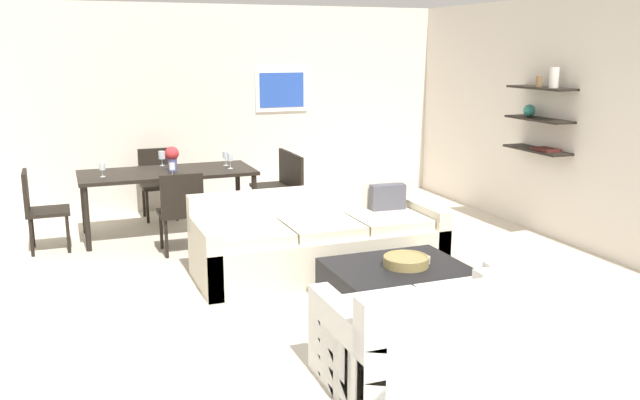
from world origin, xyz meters
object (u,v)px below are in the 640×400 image
at_px(sofa_beige, 319,243).
at_px(wine_glass_head, 162,155).
at_px(wine_glass_right_far, 226,155).
at_px(centerpiece_vase, 172,157).
at_px(dining_chair_left_near, 39,205).
at_px(decorative_bowl, 406,261).
at_px(dining_table, 167,177).
at_px(dining_chair_head, 158,179).
at_px(wine_glass_foot, 172,167).
at_px(loveseat_white, 443,338).
at_px(coffee_table, 397,288).
at_px(dining_chair_right_near, 287,186).
at_px(candle_jar, 425,260).
at_px(dining_chair_foot, 181,208).
at_px(wine_glass_right_near, 230,158).
at_px(dining_chair_right_far, 277,180).
at_px(wine_glass_left_near, 102,167).

height_order(sofa_beige, wine_glass_head, wine_glass_head).
bearing_deg(wine_glass_right_far, sofa_beige, -78.00).
bearing_deg(centerpiece_vase, wine_glass_head, 98.37).
height_order(dining_chair_left_near, centerpiece_vase, centerpiece_vase).
bearing_deg(decorative_bowl, dining_table, 115.40).
xyz_separation_m(dining_chair_head, wine_glass_foot, (-0.00, -1.24, 0.36)).
bearing_deg(loveseat_white, coffee_table, 76.43).
height_order(decorative_bowl, wine_glass_foot, wine_glass_foot).
distance_m(decorative_bowl, dining_chair_right_near, 2.88).
xyz_separation_m(candle_jar, dining_chair_right_near, (-0.25, 2.89, 0.09)).
relative_size(dining_chair_foot, wine_glass_right_far, 4.98).
bearing_deg(wine_glass_right_near, wine_glass_right_far, 90.00).
bearing_deg(dining_chair_right_far, wine_glass_head, 172.45).
bearing_deg(wine_glass_right_far, dining_chair_right_far, 7.60).
height_order(sofa_beige, wine_glass_left_near, wine_glass_left_near).
relative_size(dining_chair_right_near, centerpiece_vase, 3.08).
bearing_deg(wine_glass_right_far, dining_chair_foot, -126.77).
xyz_separation_m(sofa_beige, dining_chair_foot, (-1.15, 1.06, 0.21)).
xyz_separation_m(decorative_bowl, wine_glass_right_near, (-0.75, 2.97, 0.45)).
xyz_separation_m(wine_glass_foot, centerpiece_vase, (0.06, 0.36, 0.06)).
distance_m(loveseat_white, dining_chair_head, 5.24).
bearing_deg(wine_glass_right_near, dining_chair_head, 126.77).
bearing_deg(centerpiece_vase, dining_chair_foot, -94.13).
distance_m(wine_glass_head, centerpiece_vase, 0.41).
distance_m(candle_jar, centerpiece_vase, 3.49).
bearing_deg(sofa_beige, dining_chair_right_near, 81.86).
relative_size(sofa_beige, wine_glass_right_near, 12.96).
xyz_separation_m(dining_chair_left_near, wine_glass_foot, (1.39, -0.18, 0.36)).
bearing_deg(loveseat_white, wine_glass_right_near, 95.39).
xyz_separation_m(coffee_table, dining_chair_foot, (-1.40, 2.22, 0.31)).
bearing_deg(dining_table, dining_chair_left_near, -171.82).
height_order(coffee_table, dining_chair_right_far, dining_chair_right_far).
height_order(dining_chair_left_near, wine_glass_right_near, wine_glass_right_near).
relative_size(coffee_table, dining_table, 0.57).
distance_m(decorative_bowl, wine_glass_head, 3.79).
height_order(loveseat_white, dining_chair_head, dining_chair_head).
distance_m(wine_glass_left_near, centerpiece_vase, 0.79).
bearing_deg(dining_chair_left_near, centerpiece_vase, 6.97).
xyz_separation_m(dining_chair_head, wine_glass_head, (-0.00, -0.47, 0.37)).
bearing_deg(wine_glass_right_far, dining_chair_right_near, -24.70).
xyz_separation_m(dining_chair_foot, wine_glass_right_far, (0.72, 0.96, 0.37)).
relative_size(wine_glass_right_near, wine_glass_foot, 1.18).
xyz_separation_m(candle_jar, wine_glass_left_near, (-2.36, 2.98, 0.45)).
xyz_separation_m(candle_jar, dining_chair_left_near, (-3.04, 2.89, 0.09)).
xyz_separation_m(decorative_bowl, dining_chair_right_far, (-0.07, 3.28, 0.08)).
bearing_deg(dining_chair_right_far, dining_chair_head, 154.94).
height_order(sofa_beige, wine_glass_right_near, wine_glass_right_near).
height_order(dining_chair_right_near, dining_chair_right_far, same).
bearing_deg(dining_table, sofa_beige, -59.02).
relative_size(wine_glass_left_near, wine_glass_head, 0.88).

